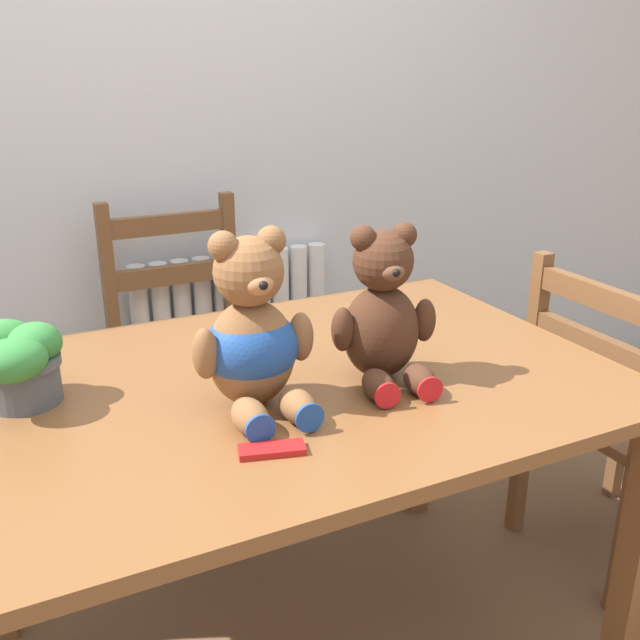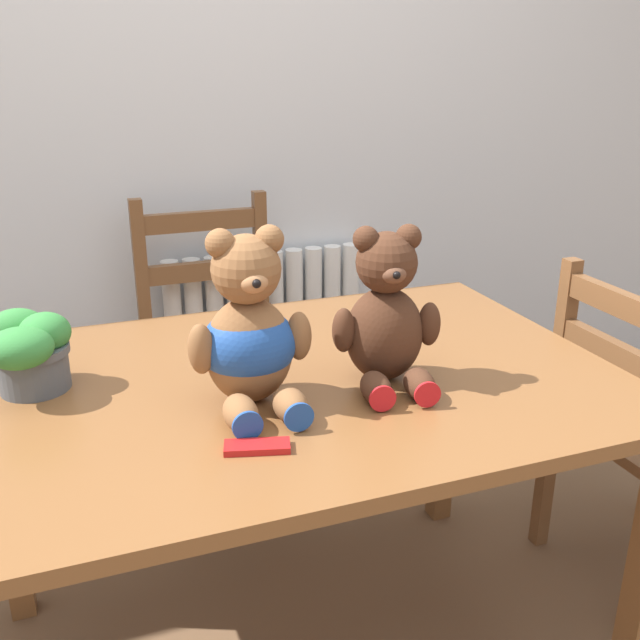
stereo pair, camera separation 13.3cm
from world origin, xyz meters
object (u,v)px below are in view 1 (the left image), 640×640
object	(u,v)px
wooden_chair_behind	(187,366)
teddy_bear_left	(252,338)
chocolate_bar	(272,450)
potted_plant	(19,361)
wooden_chair_side	(621,414)
teddy_bear_right	(383,315)

from	to	relation	value
wooden_chair_behind	teddy_bear_left	bearing A→B (deg)	82.94
chocolate_bar	potted_plant	bearing A→B (deg)	132.80
potted_plant	wooden_chair_side	bearing A→B (deg)	-5.24
potted_plant	teddy_bear_left	bearing A→B (deg)	-27.06
potted_plant	chocolate_bar	size ratio (longest dim) A/B	1.76
teddy_bear_right	chocolate_bar	distance (m)	0.39
teddy_bear_right	potted_plant	bearing A→B (deg)	-7.77
wooden_chair_behind	potted_plant	xyz separation A→B (m)	(-0.50, -0.69, 0.39)
wooden_chair_side	teddy_bear_right	bearing A→B (deg)	-85.43
teddy_bear_left	chocolate_bar	bearing A→B (deg)	77.82
wooden_chair_side	teddy_bear_left	distance (m)	1.19
wooden_chair_behind	chocolate_bar	size ratio (longest dim) A/B	8.84
teddy_bear_left	potted_plant	bearing A→B (deg)	-26.79
wooden_chair_behind	potted_plant	bearing A→B (deg)	54.08
wooden_chair_behind	potted_plant	world-z (taller)	wooden_chair_behind
teddy_bear_right	chocolate_bar	size ratio (longest dim) A/B	2.89
wooden_chair_behind	teddy_bear_right	size ratio (longest dim) A/B	3.06
wooden_chair_behind	wooden_chair_side	world-z (taller)	wooden_chair_behind
wooden_chair_behind	teddy_bear_left	xyz separation A→B (m)	(-0.11, -0.89, 0.43)
teddy_bear_right	potted_plant	size ratio (longest dim) A/B	1.64
teddy_bear_left	chocolate_bar	distance (m)	0.23
wooden_chair_behind	potted_plant	size ratio (longest dim) A/B	5.02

